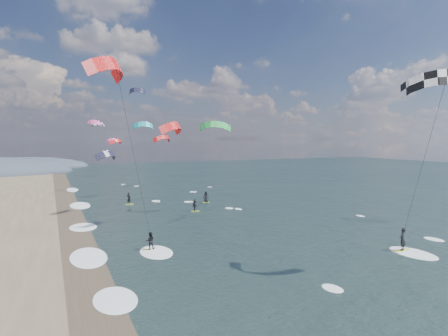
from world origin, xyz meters
name	(u,v)px	position (x,y,z in m)	size (l,w,h in m)	color
ground	(330,306)	(0.00, 0.00, 0.00)	(260.00, 260.00, 0.00)	black
wet_sand_strip	(88,280)	(-12.00, 10.00, 0.00)	(3.00, 240.00, 0.00)	#382D23
kitesurfer_near_a	(439,115)	(9.31, 0.57, 10.96)	(8.01, 9.63, 14.33)	#B4C923
kitesurfer_near_b	(131,138)	(-8.83, 10.70, 9.46)	(6.71, 9.03, 15.09)	#B4C923
far_kitesurfers	(184,201)	(2.62, 32.96, 0.81)	(11.78, 9.68, 1.72)	#B4C923
bg_kite_field	(133,130)	(-0.03, 53.68, 11.06)	(17.14, 68.01, 11.30)	#D83F8C
shoreline_surf	(98,257)	(-10.80, 14.75, 0.00)	(2.40, 79.40, 0.11)	white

